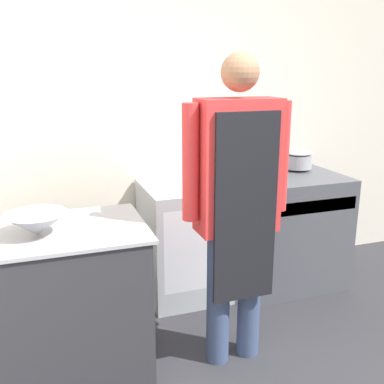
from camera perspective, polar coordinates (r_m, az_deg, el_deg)
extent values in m
cube|color=silver|center=(3.64, -6.90, 8.88)|extent=(8.00, 0.05, 2.70)
cube|color=#2D2D33|center=(2.76, -19.90, -14.04)|extent=(1.27, 0.66, 0.89)
cube|color=#9EA0A8|center=(2.57, -20.83, -5.11)|extent=(1.33, 0.69, 0.02)
cube|color=#4C4F56|center=(3.85, 11.60, -4.56)|extent=(0.87, 0.73, 0.92)
cube|color=#9EA0A8|center=(3.48, 14.77, -1.81)|extent=(0.80, 0.03, 0.10)
cube|color=#9EA0A8|center=(4.02, 9.43, 3.37)|extent=(0.87, 0.03, 0.02)
cube|color=#A8ADB2|center=(3.58, -0.49, -6.04)|extent=(0.69, 0.66, 0.90)
cube|color=silver|center=(3.28, 1.35, -7.27)|extent=(0.58, 0.02, 0.63)
cylinder|color=#38476B|center=(2.78, 3.34, -13.27)|extent=(0.14, 0.14, 0.85)
cylinder|color=#38476B|center=(2.86, 7.28, -12.52)|extent=(0.14, 0.14, 0.85)
cube|color=red|center=(2.54, 5.79, 3.24)|extent=(0.46, 0.22, 0.76)
cube|color=black|center=(2.49, 6.83, -2.31)|extent=(0.37, 0.02, 1.08)
cylinder|color=red|center=(2.43, -0.11, 3.68)|extent=(0.09, 0.09, 0.64)
cylinder|color=red|center=(2.66, 11.23, 4.41)|extent=(0.09, 0.09, 0.64)
sphere|color=#9E7051|center=(2.48, 6.12, 14.90)|extent=(0.21, 0.21, 0.21)
cone|color=#9EA0A8|center=(2.49, -19.09, -3.89)|extent=(0.33, 0.33, 0.12)
cylinder|color=#9EA0A8|center=(3.71, 8.47, 4.40)|extent=(0.24, 0.24, 0.23)
ellipsoid|color=#9EA0A8|center=(3.68, 8.55, 6.43)|extent=(0.24, 0.24, 0.04)
cylinder|color=#9EA0A8|center=(3.90, 13.29, 3.81)|extent=(0.23, 0.23, 0.11)
ellipsoid|color=#9EA0A8|center=(3.89, 13.35, 4.86)|extent=(0.23, 0.23, 0.04)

